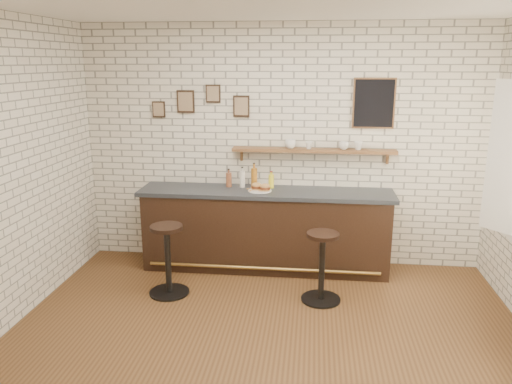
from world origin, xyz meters
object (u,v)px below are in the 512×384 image
at_px(bar_stool_right, 322,265).
at_px(shelf_cup_a, 290,144).
at_px(bitters_bottle_brown, 229,179).
at_px(shelf_cup_b, 309,145).
at_px(bitters_bottle_white, 242,179).
at_px(shelf_cup_d, 358,146).
at_px(bar_counter, 266,229).
at_px(condiment_bottle_yellow, 271,181).
at_px(ciabatta_sandwich, 261,187).
at_px(bar_stool_left, 168,258).
at_px(sandwich_plate, 260,191).
at_px(shelf_cup_c, 344,146).
at_px(bitters_bottle_amber, 254,177).

bearing_deg(bar_stool_right, shelf_cup_a, 111.73).
bearing_deg(bitters_bottle_brown, shelf_cup_b, 4.11).
distance_m(bar_stool_right, shelf_cup_a, 1.59).
height_order(bitters_bottle_brown, bitters_bottle_white, bitters_bottle_white).
relative_size(bitters_bottle_brown, shelf_cup_d, 2.14).
distance_m(bitters_bottle_brown, bitters_bottle_white, 0.17).
distance_m(bar_counter, condiment_bottle_yellow, 0.61).
height_order(bitters_bottle_brown, bar_stool_right, bitters_bottle_brown).
bearing_deg(ciabatta_sandwich, bar_stool_left, -139.35).
height_order(ciabatta_sandwich, bitters_bottle_brown, bitters_bottle_brown).
bearing_deg(shelf_cup_b, sandwich_plate, 143.99).
relative_size(bitters_bottle_white, shelf_cup_c, 2.14).
bearing_deg(shelf_cup_b, bar_counter, 142.91).
xyz_separation_m(bitters_bottle_brown, shelf_cup_d, (1.58, 0.07, 0.45)).
bearing_deg(sandwich_plate, condiment_bottle_yellow, 54.07).
bearing_deg(bitters_bottle_brown, shelf_cup_d, 2.57).
bearing_deg(bar_counter, shelf_cup_a, 35.44).
height_order(bar_stool_left, bar_stool_right, bar_stool_left).
height_order(bitters_bottle_amber, shelf_cup_b, shelf_cup_b).
relative_size(bitters_bottle_brown, condiment_bottle_yellow, 1.08).
bearing_deg(bar_stool_right, shelf_cup_d, 68.18).
xyz_separation_m(bar_stool_left, shelf_cup_c, (1.94, 1.06, 1.12)).
distance_m(bar_stool_left, bar_stool_right, 1.70).
height_order(bitters_bottle_brown, shelf_cup_c, shelf_cup_c).
relative_size(sandwich_plate, shelf_cup_a, 2.04).
bearing_deg(bar_stool_left, bitters_bottle_amber, 49.27).
relative_size(ciabatta_sandwich, bar_stool_right, 0.31).
distance_m(bitters_bottle_brown, bar_stool_right, 1.66).
relative_size(sandwich_plate, shelf_cup_d, 2.62).
height_order(bitters_bottle_amber, bar_stool_right, bitters_bottle_amber).
bearing_deg(bitters_bottle_white, bar_counter, -22.98).
height_order(bar_counter, bar_stool_left, bar_counter).
xyz_separation_m(ciabatta_sandwich, condiment_bottle_yellow, (0.11, 0.17, 0.04)).
bearing_deg(ciabatta_sandwich, bitters_bottle_amber, 121.16).
xyz_separation_m(bitters_bottle_white, shelf_cup_a, (0.59, 0.07, 0.44)).
bearing_deg(ciabatta_sandwich, bar_counter, 35.00).
height_order(bitters_bottle_white, bar_stool_right, bitters_bottle_white).
bearing_deg(sandwich_plate, shelf_cup_a, 34.50).
distance_m(ciabatta_sandwich, shelf_cup_b, 0.78).
height_order(bitters_bottle_amber, condiment_bottle_yellow, bitters_bottle_amber).
relative_size(bitters_bottle_amber, shelf_cup_c, 2.61).
bearing_deg(bitters_bottle_amber, bar_counter, -39.46).
bearing_deg(bar_counter, bitters_bottle_brown, 164.75).
distance_m(bitters_bottle_amber, bar_stool_right, 1.47).
xyz_separation_m(bar_counter, shelf_cup_a, (0.28, 0.20, 1.05)).
bearing_deg(sandwich_plate, bar_stool_right, -46.09).
relative_size(bitters_bottle_amber, condiment_bottle_yellow, 1.47).
bearing_deg(bitters_bottle_amber, bar_stool_left, -130.73).
height_order(bitters_bottle_amber, shelf_cup_d, shelf_cup_d).
relative_size(ciabatta_sandwich, bitters_bottle_amber, 0.78).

